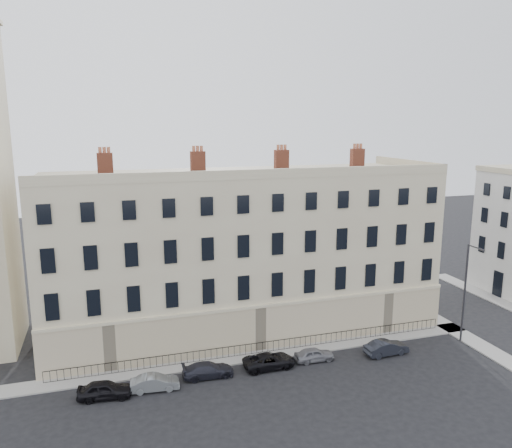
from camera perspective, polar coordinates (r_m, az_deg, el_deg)
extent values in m
plane|color=black|center=(42.12, 11.24, -16.32)|extent=(160.00, 160.00, 0.00)
cube|color=#BEAE8D|center=(47.73, -1.70, -3.08)|extent=(36.00, 12.00, 15.00)
cube|color=#C0AE90|center=(44.00, 0.52, -11.94)|extent=(36.10, 0.18, 4.00)
cube|color=#C0AE90|center=(56.69, 16.36, -6.98)|extent=(0.18, 12.10, 4.00)
cube|color=#BEAE8D|center=(40.80, 0.46, 5.73)|extent=(36.00, 0.35, 0.80)
cube|color=#BEAE8D|center=(53.95, 16.96, 6.64)|extent=(0.35, 12.00, 0.80)
cube|color=brown|center=(44.65, -16.86, 6.51)|extent=(1.30, 0.70, 2.00)
cube|color=brown|center=(45.43, -6.66, 7.00)|extent=(1.30, 0.70, 2.00)
cube|color=brown|center=(47.55, 2.93, 7.25)|extent=(1.30, 0.70, 2.00)
cube|color=brown|center=(50.86, 11.49, 7.32)|extent=(1.30, 0.70, 2.00)
cube|color=gray|center=(43.06, -4.35, -15.37)|extent=(48.00, 2.00, 0.12)
cube|color=gray|center=(54.79, 19.39, -9.97)|extent=(2.00, 24.00, 0.12)
cube|color=gray|center=(62.41, 25.76, -7.85)|extent=(2.00, 20.00, 0.12)
cube|color=black|center=(43.94, 0.73, -13.37)|extent=(35.00, 0.04, 0.04)
cube|color=black|center=(44.33, 0.73, -14.43)|extent=(35.00, 0.04, 0.04)
imported|color=black|center=(39.33, -16.89, -17.67)|extent=(4.00, 1.99, 1.31)
imported|color=slate|center=(39.50, -11.49, -17.35)|extent=(3.68, 1.53, 1.18)
imported|color=black|center=(40.69, -5.51, -16.26)|extent=(4.08, 1.79, 1.17)
imported|color=black|center=(41.84, 1.54, -15.36)|extent=(4.33, 2.06, 1.20)
imported|color=slate|center=(43.18, 6.68, -14.59)|extent=(3.37, 1.46, 1.13)
imported|color=black|center=(45.31, 14.67, -13.51)|extent=(3.93, 1.55, 1.27)
cylinder|color=#303035|center=(48.68, 22.73, -7.31)|extent=(0.18, 0.18, 9.11)
cylinder|color=#303035|center=(46.91, 23.75, -2.44)|extent=(0.14, 1.71, 0.11)
cube|color=#303035|center=(46.34, 24.37, -2.72)|extent=(0.21, 0.57, 0.14)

